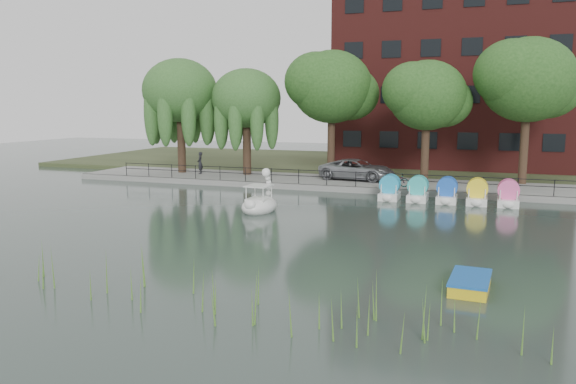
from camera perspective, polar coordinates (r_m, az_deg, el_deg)
The scene contains 18 objects.
ground_plane at distance 25.81m, azimuth -4.03°, elevation -4.08°, with size 120.00×120.00×0.00m, color #404E49.
promenade at distance 40.71m, azimuth 4.98°, elevation 0.94°, with size 40.00×6.00×0.40m, color gray.
kerb at distance 37.89m, azimuth 3.86°, elevation 0.37°, with size 40.00×0.25×0.40m, color gray.
land_strip at distance 54.29m, azimuth 8.71°, elevation 2.82°, with size 60.00×22.00×0.36m, color #47512D.
railing at distance 37.95m, azimuth 3.96°, elevation 1.82°, with size 32.00×0.05×1.00m.
apartment_building at distance 53.23m, azimuth 16.54°, elevation 12.34°, with size 20.00×10.07×18.00m.
willow_left at distance 45.81m, azimuth -10.93°, elevation 10.06°, with size 5.88×5.88×9.01m.
willow_mid at distance 43.74m, azimuth -4.25°, elevation 9.44°, with size 5.32×5.32×8.15m.
broadleaf_center at distance 42.54m, azimuth 4.47°, elevation 10.55°, with size 6.00×6.00×9.25m.
broadleaf_right at distance 40.76m, azimuth 13.95°, elevation 9.45°, with size 5.40×5.40×8.32m.
broadleaf_far at distance 41.65m, azimuth 23.22°, elevation 10.38°, with size 6.30×6.30×9.71m.
minivan at distance 40.84m, azimuth 7.02°, elevation 2.43°, with size 6.19×2.85×1.72m, color gray.
bicycle at distance 37.69m, azimuth 10.89°, elevation 1.26°, with size 1.72×0.60×1.00m, color gray.
pedestrian at distance 44.68m, azimuth -8.93°, elevation 3.10°, with size 0.71×0.48×1.98m, color black.
swan_boat at distance 30.65m, azimuth -2.88°, elevation -1.06°, with size 1.83×2.85×2.29m.
pedal_boat_row at distance 34.66m, azimuth 15.85°, elevation -0.06°, with size 7.95×1.70×1.40m.
yellow_rowboat at distance 18.77m, azimuth 18.01°, elevation -8.73°, with size 1.31×2.37×0.42m.
reed_bank at distance 16.60m, azimuth -10.90°, elevation -9.42°, with size 24.00×2.40×1.20m.
Camera 1 is at (10.09, -23.05, 5.74)m, focal length 35.00 mm.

